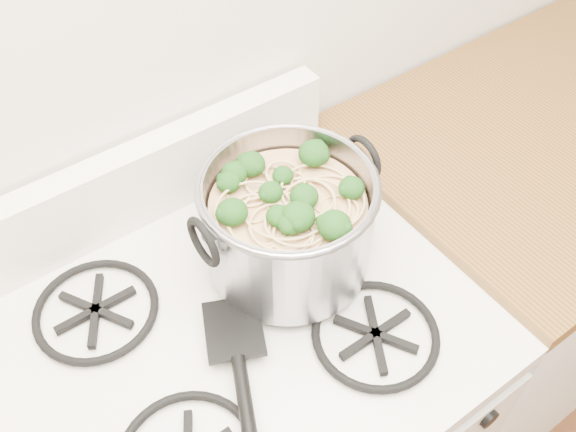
# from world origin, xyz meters

# --- Properties ---
(counter_right) EXTENTS (1.00, 0.65, 0.92)m
(counter_right) POSITION_xyz_m (0.88, 1.26, 0.46)
(counter_right) COLOR silver
(counter_right) RESTS_ON ground
(stock_pot) EXTENTS (0.31, 0.28, 0.19)m
(stock_pot) POSITION_xyz_m (0.14, 1.31, 1.01)
(stock_pot) COLOR gray
(stock_pot) RESTS_ON gas_range
(spatula) EXTENTS (0.39, 0.40, 0.02)m
(spatula) POSITION_xyz_m (-0.01, 1.25, 0.94)
(spatula) COLOR black
(spatula) RESTS_ON gas_range
(glass_bowl) EXTENTS (0.11, 0.11, 0.03)m
(glass_bowl) POSITION_xyz_m (0.19, 1.37, 0.94)
(glass_bowl) COLOR white
(glass_bowl) RESTS_ON gas_range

